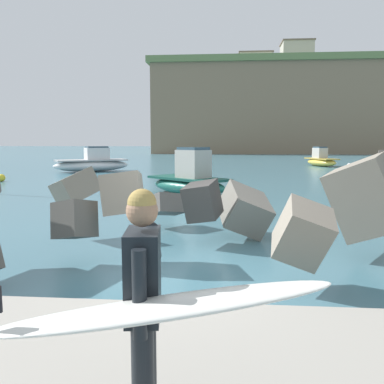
{
  "coord_description": "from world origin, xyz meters",
  "views": [
    {
      "loc": [
        0.7,
        -6.84,
        2.32
      ],
      "look_at": [
        0.08,
        0.5,
        1.4
      ],
      "focal_mm": 37.95,
      "sensor_mm": 36.0,
      "label": 1
    }
  ],
  "objects_px": {
    "boat_near_left": "(321,160)",
    "mooring_buoy_inner": "(349,166)",
    "boat_near_right": "(92,163)",
    "station_building_west": "(255,66)",
    "surfer_with_board": "(147,305)",
    "boat_mid_centre": "(189,180)",
    "mooring_buoy_middle": "(1,178)",
    "station_building_central": "(296,57)"
  },
  "relations": [
    {
      "from": "boat_near_left",
      "to": "mooring_buoy_inner",
      "type": "xyz_separation_m",
      "value": [
        1.82,
        -2.77,
        -0.35
      ]
    },
    {
      "from": "boat_near_right",
      "to": "mooring_buoy_inner",
      "type": "height_order",
      "value": "boat_near_right"
    },
    {
      "from": "boat_near_left",
      "to": "boat_near_right",
      "type": "bearing_deg",
      "value": -155.81
    },
    {
      "from": "boat_near_left",
      "to": "station_building_west",
      "type": "bearing_deg",
      "value": 91.95
    },
    {
      "from": "station_building_west",
      "to": "boat_near_right",
      "type": "bearing_deg",
      "value": -103.29
    },
    {
      "from": "surfer_with_board",
      "to": "boat_mid_centre",
      "type": "relative_size",
      "value": 0.5
    },
    {
      "from": "mooring_buoy_middle",
      "to": "station_building_west",
      "type": "distance_m",
      "value": 85.99
    },
    {
      "from": "boat_near_right",
      "to": "mooring_buoy_inner",
      "type": "relative_size",
      "value": 13.65
    },
    {
      "from": "boat_near_right",
      "to": "station_building_central",
      "type": "xyz_separation_m",
      "value": [
        25.94,
        65.45,
        20.64
      ]
    },
    {
      "from": "mooring_buoy_inner",
      "to": "station_building_central",
      "type": "distance_m",
      "value": 63.31
    },
    {
      "from": "station_building_central",
      "to": "mooring_buoy_inner",
      "type": "bearing_deg",
      "value": -94.55
    },
    {
      "from": "mooring_buoy_inner",
      "to": "boat_mid_centre",
      "type": "bearing_deg",
      "value": -122.97
    },
    {
      "from": "station_building_west",
      "to": "boat_near_left",
      "type": "bearing_deg",
      "value": -88.05
    },
    {
      "from": "boat_mid_centre",
      "to": "surfer_with_board",
      "type": "bearing_deg",
      "value": -85.81
    },
    {
      "from": "mooring_buoy_middle",
      "to": "station_building_west",
      "type": "height_order",
      "value": "station_building_west"
    },
    {
      "from": "mooring_buoy_inner",
      "to": "station_building_west",
      "type": "bearing_deg",
      "value": 93.43
    },
    {
      "from": "station_building_west",
      "to": "station_building_central",
      "type": "height_order",
      "value": "station_building_central"
    },
    {
      "from": "station_building_west",
      "to": "mooring_buoy_middle",
      "type": "bearing_deg",
      "value": -103.77
    },
    {
      "from": "surfer_with_board",
      "to": "mooring_buoy_inner",
      "type": "distance_m",
      "value": 36.11
    },
    {
      "from": "mooring_buoy_inner",
      "to": "station_building_central",
      "type": "bearing_deg",
      "value": 85.45
    },
    {
      "from": "surfer_with_board",
      "to": "mooring_buoy_inner",
      "type": "relative_size",
      "value": 4.81
    },
    {
      "from": "mooring_buoy_middle",
      "to": "surfer_with_board",
      "type": "bearing_deg",
      "value": -57.93
    },
    {
      "from": "boat_near_left",
      "to": "station_building_central",
      "type": "bearing_deg",
      "value": 83.4
    },
    {
      "from": "surfer_with_board",
      "to": "boat_mid_centre",
      "type": "xyz_separation_m",
      "value": [
        -1.11,
        15.15,
        -0.65
      ]
    },
    {
      "from": "boat_near_left",
      "to": "boat_mid_centre",
      "type": "relative_size",
      "value": 1.08
    },
    {
      "from": "boat_near_left",
      "to": "boat_near_right",
      "type": "xyz_separation_m",
      "value": [
        -19.38,
        -8.7,
        0.07
      ]
    },
    {
      "from": "surfer_with_board",
      "to": "mooring_buoy_inner",
      "type": "xyz_separation_m",
      "value": [
        11.3,
        34.28,
        -1.06
      ]
    },
    {
      "from": "station_building_central",
      "to": "boat_near_left",
      "type": "bearing_deg",
      "value": -96.6
    },
    {
      "from": "boat_near_left",
      "to": "mooring_buoy_middle",
      "type": "height_order",
      "value": "boat_near_left"
    },
    {
      "from": "surfer_with_board",
      "to": "station_building_west",
      "type": "distance_m",
      "value": 103.28
    },
    {
      "from": "boat_near_right",
      "to": "mooring_buoy_middle",
      "type": "distance_m",
      "value": 8.71
    },
    {
      "from": "station_building_west",
      "to": "station_building_central",
      "type": "relative_size",
      "value": 1.17
    },
    {
      "from": "surfer_with_board",
      "to": "mooring_buoy_middle",
      "type": "relative_size",
      "value": 4.81
    },
    {
      "from": "mooring_buoy_inner",
      "to": "station_building_central",
      "type": "relative_size",
      "value": 0.06
    },
    {
      "from": "boat_near_right",
      "to": "mooring_buoy_middle",
      "type": "xyz_separation_m",
      "value": [
        -2.68,
        -8.28,
        -0.42
      ]
    },
    {
      "from": "boat_mid_centre",
      "to": "mooring_buoy_middle",
      "type": "relative_size",
      "value": 9.64
    },
    {
      "from": "boat_near_right",
      "to": "station_building_central",
      "type": "distance_m",
      "value": 73.36
    },
    {
      "from": "surfer_with_board",
      "to": "boat_near_left",
      "type": "bearing_deg",
      "value": 75.65
    },
    {
      "from": "surfer_with_board",
      "to": "boat_near_right",
      "type": "height_order",
      "value": "surfer_with_board"
    },
    {
      "from": "surfer_with_board",
      "to": "station_building_west",
      "type": "xyz_separation_m",
      "value": [
        7.3,
        101.14,
        19.6
      ]
    },
    {
      "from": "boat_near_right",
      "to": "boat_near_left",
      "type": "bearing_deg",
      "value": 24.19
    },
    {
      "from": "station_building_west",
      "to": "station_building_central",
      "type": "xyz_separation_m",
      "value": [
        8.74,
        -7.34,
        0.41
      ]
    }
  ]
}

